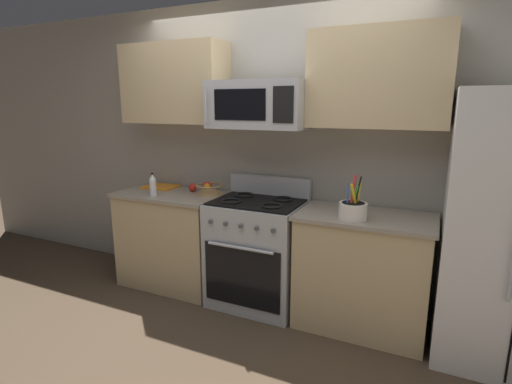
# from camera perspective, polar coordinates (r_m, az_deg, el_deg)

# --- Properties ---
(ground_plane) EXTENTS (16.00, 16.00, 0.00)m
(ground_plane) POSITION_cam_1_polar(r_m,az_deg,el_deg) (3.12, -5.27, -20.82)
(ground_plane) COLOR #473828
(wall_back) EXTENTS (8.00, 0.10, 2.60)m
(wall_back) POSITION_cam_1_polar(r_m,az_deg,el_deg) (3.54, 2.69, 5.89)
(wall_back) COLOR #9E998E
(wall_back) RESTS_ON ground
(counter_left) EXTENTS (1.01, 0.59, 0.91)m
(counter_left) POSITION_cam_1_polar(r_m,az_deg,el_deg) (3.86, -12.02, -6.67)
(counter_left) COLOR tan
(counter_left) RESTS_ON ground
(range_oven) EXTENTS (0.76, 0.63, 1.09)m
(range_oven) POSITION_cam_1_polar(r_m,az_deg,el_deg) (3.42, 0.20, -8.65)
(range_oven) COLOR #B2B5BA
(range_oven) RESTS_ON ground
(counter_right) EXTENTS (1.00, 0.59, 0.91)m
(counter_right) POSITION_cam_1_polar(r_m,az_deg,el_deg) (3.18, 15.20, -11.13)
(counter_right) COLOR tan
(counter_right) RESTS_ON ground
(microwave) EXTENTS (0.80, 0.44, 0.38)m
(microwave) POSITION_cam_1_polar(r_m,az_deg,el_deg) (3.21, 0.41, 12.61)
(microwave) COLOR #B2B5BA
(upper_cabinets_left) EXTENTS (1.00, 0.34, 0.70)m
(upper_cabinets_left) POSITION_cam_1_polar(r_m,az_deg,el_deg) (3.77, -11.75, 15.14)
(upper_cabinets_left) COLOR tan
(upper_cabinets_right) EXTENTS (0.99, 0.34, 0.70)m
(upper_cabinets_right) POSITION_cam_1_polar(r_m,az_deg,el_deg) (3.07, 17.39, 15.47)
(upper_cabinets_right) COLOR tan
(utensil_crock) EXTENTS (0.20, 0.20, 0.32)m
(utensil_crock) POSITION_cam_1_polar(r_m,az_deg,el_deg) (2.88, 13.95, -2.56)
(utensil_crock) COLOR white
(utensil_crock) RESTS_ON counter_right
(fruit_basket) EXTENTS (0.25, 0.25, 0.11)m
(fruit_basket) POSITION_cam_1_polar(r_m,az_deg,el_deg) (3.62, -6.83, 0.50)
(fruit_basket) COLOR #9E7A4C
(fruit_basket) RESTS_ON counter_left
(apple_loose) EXTENTS (0.08, 0.08, 0.08)m
(apple_loose) POSITION_cam_1_polar(r_m,az_deg,el_deg) (3.74, -9.19, 0.68)
(apple_loose) COLOR red
(apple_loose) RESTS_ON counter_left
(cutting_board) EXTENTS (0.33, 0.27, 0.02)m
(cutting_board) POSITION_cam_1_polar(r_m,az_deg,el_deg) (4.00, -13.70, 0.77)
(cutting_board) COLOR orange
(cutting_board) RESTS_ON counter_left
(bottle_vinegar) EXTENTS (0.06, 0.06, 0.21)m
(bottle_vinegar) POSITION_cam_1_polar(r_m,az_deg,el_deg) (3.63, -14.80, 0.96)
(bottle_vinegar) COLOR silver
(bottle_vinegar) RESTS_ON counter_left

